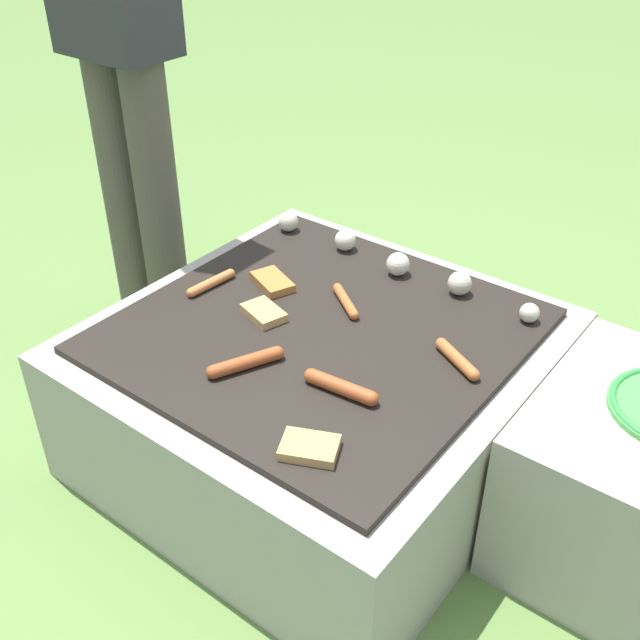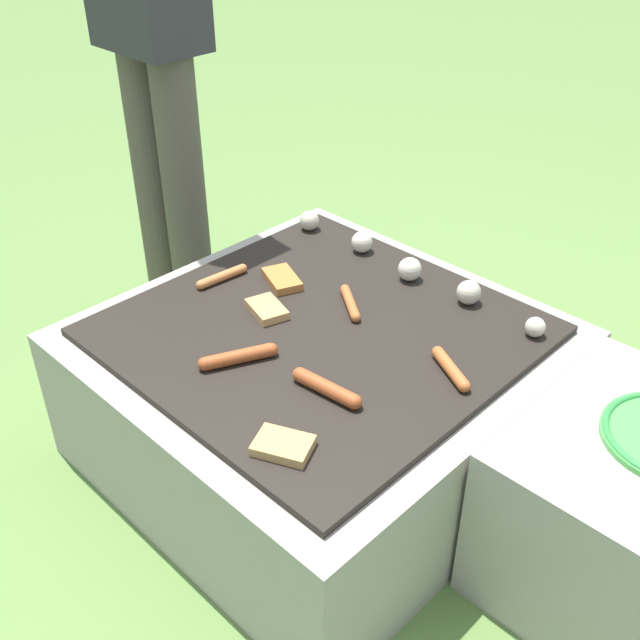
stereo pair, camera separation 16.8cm
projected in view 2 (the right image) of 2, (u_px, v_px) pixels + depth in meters
The scene contains 12 objects.
ground_plane at pixel (320, 449), 1.91m from camera, with size 14.00×14.00×0.00m, color #608442.
grill at pixel (320, 393), 1.80m from camera, with size 0.95×0.95×0.38m.
side_ledge at pixel (640, 520), 1.47m from camera, with size 0.49×0.52×0.38m.
sausage_front_center at pixel (350, 303), 1.76m from camera, with size 0.12×0.10×0.02m.
sausage_back_right at pixel (327, 388), 1.49m from camera, with size 0.17×0.04×0.03m.
sausage_mid_right at pixel (238, 357), 1.58m from camera, with size 0.09×0.16×0.03m.
sausage_mid_left at pixel (222, 276), 1.86m from camera, with size 0.03×0.15×0.02m.
sausage_front_left at pixel (451, 369), 1.55m from camera, with size 0.13×0.08×0.03m.
bread_slice_left at pixel (283, 446), 1.36m from camera, with size 0.13×0.11×0.02m.
bread_slice_center at pixel (267, 309), 1.74m from camera, with size 0.12×0.10×0.02m.
bread_slice_right at pixel (282, 279), 1.86m from camera, with size 0.13×0.11×0.02m.
mushroom_row at pixel (403, 263), 1.89m from camera, with size 0.78×0.08×0.06m.
Camera 2 is at (0.98, -1.00, 1.34)m, focal length 42.00 mm.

